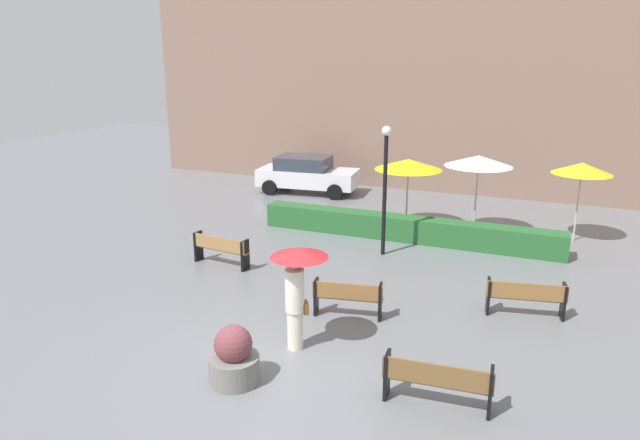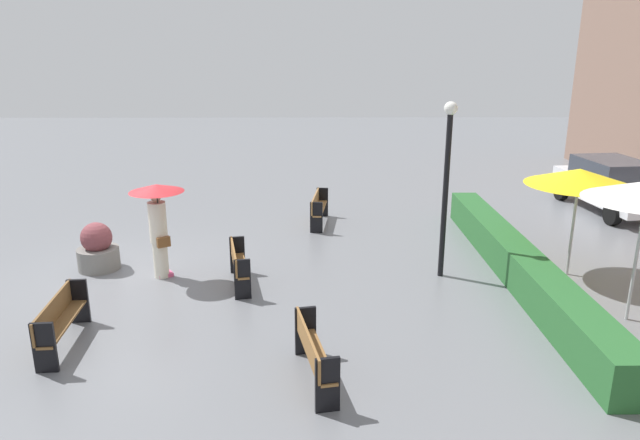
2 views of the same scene
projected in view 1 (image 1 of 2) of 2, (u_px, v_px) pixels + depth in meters
The scene contains 14 objects.
ground_plane at pixel (277, 361), 11.19m from camera, with size 60.00×60.00×0.00m, color slate.
bench_far_left at pixel (220, 248), 16.11m from camera, with size 1.80×0.53×0.86m.
bench_far_right at pixel (526, 296), 12.97m from camera, with size 1.77×0.68×0.83m.
bench_mid_center at pixel (348, 296), 12.94m from camera, with size 1.61×0.62×0.84m.
bench_near_right at pixel (437, 380), 9.62m from camera, with size 1.86×0.49×0.84m.
pedestrian_with_umbrella at pixel (297, 281), 11.31m from camera, with size 1.15×1.15×2.12m.
planter_pot at pixel (234, 358), 10.38m from camera, with size 0.92×0.92×1.10m.
lamp_post at pixel (385, 177), 16.52m from camera, with size 0.28×0.28×3.81m.
patio_umbrella_yellow at pixel (408, 164), 19.09m from camera, with size 2.25×2.25×2.40m.
patio_umbrella_white at pixel (479, 161), 18.35m from camera, with size 2.15×2.15×2.65m.
patio_umbrella_yellow_far at pixel (582, 169), 17.76m from camera, with size 1.82×1.82×2.53m.
hedge_strip at pixel (406, 228), 18.38m from camera, with size 9.65×0.70×0.76m, color #28602D.
building_facade at pixel (449, 68), 23.91m from camera, with size 28.00×1.20×10.36m, color #846656.
parked_car at pixel (307, 174), 24.59m from camera, with size 4.36×2.33×1.57m.
Camera 1 is at (4.64, -8.87, 5.76)m, focal length 32.29 mm.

